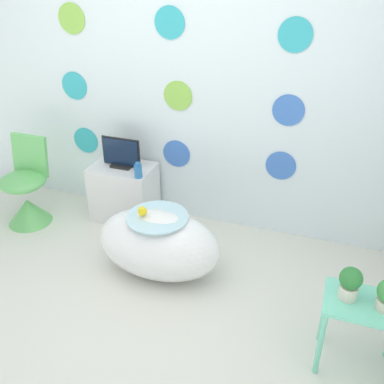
{
  "coord_description": "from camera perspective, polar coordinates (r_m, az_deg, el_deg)",
  "views": [
    {
      "loc": [
        1.31,
        -1.63,
        2.21
      ],
      "look_at": [
        0.46,
        0.8,
        0.77
      ],
      "focal_mm": 42.0,
      "sensor_mm": 36.0,
      "label": 1
    }
  ],
  "objects": [
    {
      "name": "ground_plane",
      "position": [
        3.04,
        -14.03,
        -18.45
      ],
      "size": [
        12.0,
        12.0,
        0.0
      ],
      "primitive_type": "plane",
      "color": "silver"
    },
    {
      "name": "potted_plant_left",
      "position": [
        2.63,
        19.44,
        -10.77
      ],
      "size": [
        0.13,
        0.13,
        0.2
      ],
      "color": "beige",
      "rests_on": "side_table"
    },
    {
      "name": "tv",
      "position": [
        3.87,
        -8.99,
        4.76
      ],
      "size": [
        0.34,
        0.12,
        0.26
      ],
      "color": "black",
      "rests_on": "tv_cabinet"
    },
    {
      "name": "vase",
      "position": [
        3.69,
        -6.86,
        2.69
      ],
      "size": [
        0.07,
        0.07,
        0.13
      ],
      "color": "#2D72B7",
      "rests_on": "tv_cabinet"
    },
    {
      "name": "rubber_duck",
      "position": [
        3.17,
        -6.35,
        -2.4
      ],
      "size": [
        0.07,
        0.07,
        0.08
      ],
      "color": "yellow",
      "rests_on": "bathtub"
    },
    {
      "name": "side_table",
      "position": [
        2.76,
        20.83,
        -14.51
      ],
      "size": [
        0.44,
        0.32,
        0.48
      ],
      "color": "#72D8B7",
      "rests_on": "ground_plane"
    },
    {
      "name": "bathtub",
      "position": [
        3.34,
        -4.25,
        -6.59
      ],
      "size": [
        0.94,
        0.55,
        0.52
      ],
      "color": "white",
      "rests_on": "ground_plane"
    },
    {
      "name": "wall_back_dotted",
      "position": [
        3.68,
        -2.27,
        14.93
      ],
      "size": [
        4.87,
        0.05,
        2.6
      ],
      "color": "white",
      "rests_on": "ground_plane"
    },
    {
      "name": "chair",
      "position": [
        4.19,
        -20.26,
        -0.44
      ],
      "size": [
        0.4,
        0.4,
        0.77
      ],
      "color": "#66C166",
      "rests_on": "ground_plane"
    },
    {
      "name": "tv_cabinet",
      "position": [
        4.04,
        -8.6,
        -0.03
      ],
      "size": [
        0.54,
        0.37,
        0.51
      ],
      "color": "silver",
      "rests_on": "ground_plane"
    }
  ]
}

